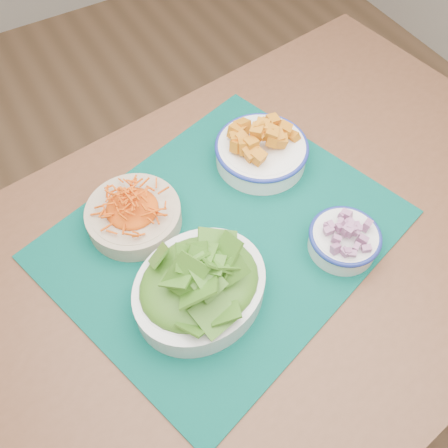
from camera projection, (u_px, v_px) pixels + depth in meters
name	position (u px, v px, depth m)	size (l,w,h in m)	color
ground	(197.00, 358.00, 1.57)	(4.00, 4.00, 0.00)	#986E49
table	(269.00, 260.00, 1.01)	(1.35, 1.00, 0.75)	brown
placemat	(224.00, 234.00, 0.93)	(0.60, 0.49, 0.00)	#00352D
carrot_bowl	(133.00, 213.00, 0.92)	(0.19, 0.19, 0.07)	#C3AE91
squash_bowl	(262.00, 147.00, 1.00)	(0.22, 0.22, 0.09)	white
lettuce_bowl	(199.00, 283.00, 0.82)	(0.28, 0.26, 0.11)	white
onion_bowl	(345.00, 238.00, 0.89)	(0.16, 0.16, 0.06)	silver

